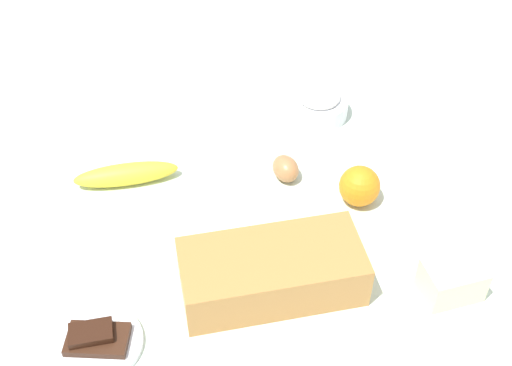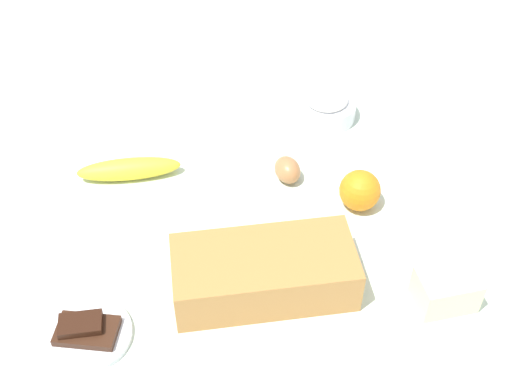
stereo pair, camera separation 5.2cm
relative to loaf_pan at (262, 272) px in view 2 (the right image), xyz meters
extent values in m
cube|color=silver|center=(0.00, -0.20, -0.05)|extent=(2.40, 2.40, 0.02)
cube|color=#B77A3D|center=(0.00, 0.00, 0.00)|extent=(0.29, 0.15, 0.08)
cube|color=black|center=(0.00, 0.00, 0.00)|extent=(0.28, 0.14, 0.07)
cylinder|color=white|center=(-0.16, -0.43, -0.02)|extent=(0.12, 0.12, 0.04)
torus|color=white|center=(-0.16, -0.43, -0.01)|extent=(0.12, 0.12, 0.01)
ellipsoid|color=white|center=(-0.16, -0.43, 0.01)|extent=(0.09, 0.09, 0.03)
ellipsoid|color=yellow|center=(0.23, -0.27, -0.02)|extent=(0.19, 0.06, 0.04)
sphere|color=orange|center=(-0.18, -0.17, -0.01)|extent=(0.07, 0.07, 0.07)
cube|color=#F4EDB2|center=(-0.28, 0.04, -0.01)|extent=(0.10, 0.08, 0.06)
ellipsoid|color=#AE7547|center=(-0.06, -0.25, -0.02)|extent=(0.06, 0.07, 0.05)
cylinder|color=white|center=(0.26, 0.07, -0.04)|extent=(0.13, 0.13, 0.01)
cube|color=#381E11|center=(0.26, 0.07, -0.03)|extent=(0.10, 0.07, 0.01)
cube|color=black|center=(0.27, 0.07, -0.01)|extent=(0.07, 0.04, 0.01)
camera|label=1|loc=(0.10, 0.64, 0.81)|focal=46.86mm
camera|label=2|loc=(0.05, 0.65, 0.81)|focal=46.86mm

